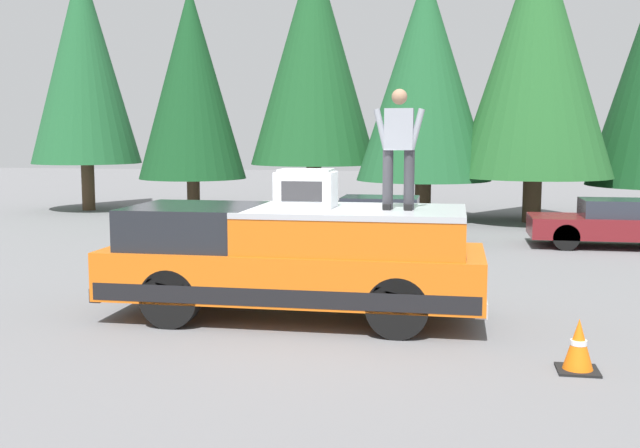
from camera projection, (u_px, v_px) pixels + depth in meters
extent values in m
plane|color=slate|center=(310.00, 318.00, 11.11)|extent=(90.00, 90.00, 0.00)
cube|color=orange|center=(294.00, 271.00, 11.08)|extent=(2.00, 5.50, 0.70)
cube|color=black|center=(294.00, 284.00, 11.10)|extent=(2.01, 5.39, 0.24)
cube|color=black|center=(196.00, 225.00, 11.26)|extent=(1.84, 1.87, 0.60)
cube|color=orange|center=(353.00, 232.00, 10.85)|extent=(1.92, 3.19, 0.52)
cube|color=#A8AAAF|center=(353.00, 211.00, 10.81)|extent=(1.94, 3.19, 0.08)
cube|color=#232326|center=(124.00, 283.00, 11.58)|extent=(1.96, 0.16, 0.20)
cube|color=#B2B5BA|center=(479.00, 296.00, 10.63)|extent=(1.96, 0.16, 0.20)
cylinder|color=black|center=(171.00, 298.00, 10.56)|extent=(0.30, 0.84, 0.84)
cylinder|color=black|center=(210.00, 276.00, 12.22)|extent=(0.30, 0.84, 0.84)
cylinder|color=black|center=(398.00, 307.00, 10.00)|extent=(0.30, 0.84, 0.84)
cylinder|color=black|center=(406.00, 282.00, 11.66)|extent=(0.30, 0.84, 0.84)
cube|color=silver|center=(306.00, 190.00, 10.90)|extent=(0.64, 0.84, 0.52)
cube|color=#2D2D30|center=(302.00, 191.00, 10.58)|extent=(0.01, 0.59, 0.29)
cube|color=#99999E|center=(306.00, 170.00, 10.86)|extent=(0.58, 0.76, 0.04)
cylinder|color=#333338|center=(409.00, 180.00, 10.57)|extent=(0.15, 0.15, 0.84)
cube|color=black|center=(409.00, 207.00, 10.57)|extent=(0.26, 0.11, 0.08)
cylinder|color=#333338|center=(388.00, 180.00, 10.62)|extent=(0.15, 0.15, 0.84)
cube|color=black|center=(387.00, 207.00, 10.62)|extent=(0.26, 0.11, 0.08)
cube|color=#9399A3|center=(399.00, 129.00, 10.51)|extent=(0.24, 0.40, 0.58)
sphere|color=#A37A5B|center=(399.00, 97.00, 10.45)|extent=(0.22, 0.22, 0.22)
cylinder|color=#9399A3|center=(417.00, 129.00, 10.43)|extent=(0.09, 0.23, 0.58)
cylinder|color=#9399A3|center=(381.00, 129.00, 10.52)|extent=(0.09, 0.23, 0.58)
cube|color=maroon|center=(617.00, 227.00, 18.04)|extent=(1.64, 4.10, 0.50)
cube|color=#282D38|center=(622.00, 208.00, 17.97)|extent=(1.31, 1.89, 0.42)
cylinder|color=black|center=(566.00, 237.00, 17.58)|extent=(0.20, 0.62, 0.62)
cylinder|color=black|center=(558.00, 230.00, 18.99)|extent=(0.20, 0.62, 0.62)
cube|color=navy|center=(376.00, 223.00, 18.82)|extent=(1.64, 4.10, 0.50)
cube|color=#282D38|center=(380.00, 205.00, 18.75)|extent=(1.31, 1.89, 0.42)
cylinder|color=black|center=(321.00, 233.00, 18.37)|extent=(0.20, 0.62, 0.62)
cylinder|color=black|center=(331.00, 226.00, 19.77)|extent=(0.20, 0.62, 0.62)
cylinder|color=black|center=(426.00, 235.00, 17.92)|extent=(0.20, 0.62, 0.62)
cylinder|color=black|center=(428.00, 228.00, 19.33)|extent=(0.20, 0.62, 0.62)
cube|color=black|center=(577.00, 370.00, 8.62)|extent=(0.47, 0.47, 0.03)
cone|color=orange|center=(579.00, 345.00, 8.59)|extent=(0.36, 0.36, 0.62)
cylinder|color=white|center=(579.00, 342.00, 8.58)|extent=(0.19, 0.19, 0.06)
cylinder|color=#4C3826|center=(532.00, 200.00, 23.23)|extent=(0.57, 0.57, 1.40)
cone|color=#235B28|center=(537.00, 53.00, 22.70)|extent=(4.73, 4.73, 7.51)
cylinder|color=#4C3826|center=(423.00, 200.00, 24.00)|extent=(0.51, 0.51, 1.26)
cone|color=#1E562D|center=(425.00, 76.00, 23.53)|extent=(4.27, 4.27, 6.57)
cylinder|color=#4C3826|center=(314.00, 189.00, 25.84)|extent=(0.52, 0.52, 1.69)
cone|color=#194C23|center=(314.00, 56.00, 25.31)|extent=(4.31, 4.31, 7.32)
cylinder|color=#4C3826|center=(194.00, 196.00, 25.96)|extent=(0.44, 0.44, 1.20)
cone|color=#14421E|center=(191.00, 83.00, 25.50)|extent=(3.67, 3.67, 6.50)
cylinder|color=#4C3826|center=(88.00, 187.00, 26.87)|extent=(0.46, 0.46, 1.69)
cone|color=#1E562D|center=(84.00, 62.00, 26.35)|extent=(3.80, 3.80, 7.09)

